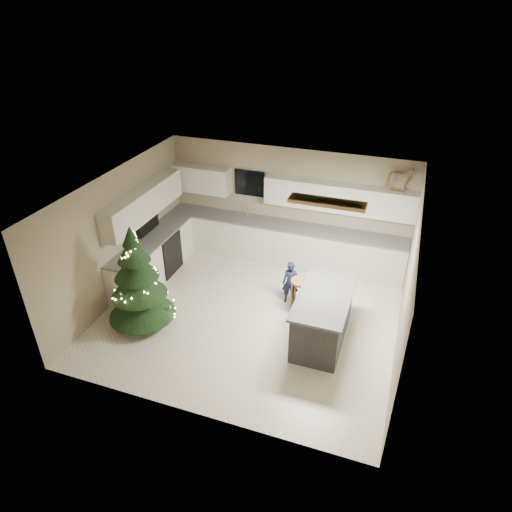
% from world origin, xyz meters
% --- Properties ---
extents(ground_plane, '(5.50, 5.50, 0.00)m').
position_xyz_m(ground_plane, '(0.00, 0.00, 0.00)').
color(ground_plane, beige).
extents(room_shell, '(5.52, 5.02, 2.61)m').
position_xyz_m(room_shell, '(0.02, 0.00, 1.75)').
color(room_shell, tan).
rests_on(room_shell, ground_plane).
extents(cabinetry, '(5.50, 3.20, 2.00)m').
position_xyz_m(cabinetry, '(-0.91, 1.65, 0.76)').
color(cabinetry, silver).
rests_on(cabinetry, ground_plane).
extents(island, '(0.90, 1.70, 0.95)m').
position_xyz_m(island, '(1.45, -0.21, 0.48)').
color(island, black).
rests_on(island, ground_plane).
extents(bar_stool, '(0.38, 0.38, 0.73)m').
position_xyz_m(bar_stool, '(0.87, 0.45, 0.55)').
color(bar_stool, olive).
rests_on(bar_stool, ground_plane).
extents(christmas_tree, '(1.28, 1.24, 2.05)m').
position_xyz_m(christmas_tree, '(-1.85, -0.85, 0.84)').
color(christmas_tree, '#3F2816').
rests_on(christmas_tree, ground_plane).
extents(toddler, '(0.36, 0.26, 0.92)m').
position_xyz_m(toddler, '(0.61, 0.68, 0.46)').
color(toddler, black).
rests_on(toddler, ground_plane).
extents(rocking_horse, '(0.61, 0.39, 0.50)m').
position_xyz_m(rocking_horse, '(2.30, 2.33, 2.26)').
color(rocking_horse, olive).
rests_on(rocking_horse, cabinetry).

